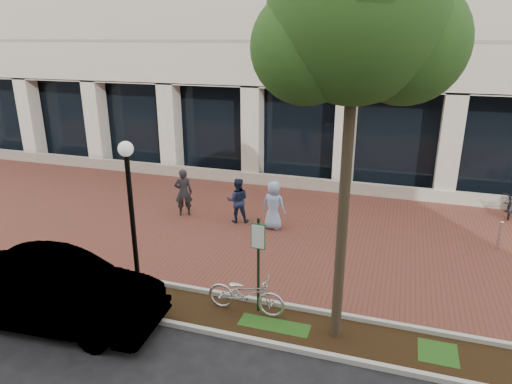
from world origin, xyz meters
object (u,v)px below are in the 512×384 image
(bollard, at_px, (500,235))
(pedestrian_mid, at_px, (238,200))
(pedestrian_right, at_px, (274,205))
(parking_sign, at_px, (258,254))
(locked_bicycle, at_px, (246,293))
(lamppost, at_px, (132,211))
(pedestrian_left, at_px, (183,192))
(street_tree, at_px, (359,27))
(sedan_near_curb, at_px, (55,292))

(bollard, bearing_deg, pedestrian_mid, -177.29)
(pedestrian_right, bearing_deg, pedestrian_mid, 2.77)
(parking_sign, height_order, bollard, parking_sign)
(locked_bicycle, height_order, pedestrian_mid, pedestrian_mid)
(parking_sign, relative_size, lamppost, 0.61)
(parking_sign, distance_m, pedestrian_left, 6.74)
(parking_sign, bearing_deg, street_tree, -6.92)
(bollard, bearing_deg, street_tree, -125.15)
(pedestrian_right, bearing_deg, locked_bicycle, 108.65)
(street_tree, bearing_deg, locked_bicycle, 174.59)
(lamppost, height_order, pedestrian_mid, lamppost)
(parking_sign, distance_m, sedan_near_curb, 4.62)
(street_tree, xyz_separation_m, pedestrian_right, (-2.93, 5.18, -5.51))
(sedan_near_curb, bearing_deg, pedestrian_right, -29.65)
(lamppost, xyz_separation_m, pedestrian_mid, (0.81, 5.15, -1.43))
(street_tree, relative_size, pedestrian_right, 4.88)
(pedestrian_left, relative_size, pedestrian_right, 1.04)
(pedestrian_right, bearing_deg, pedestrian_left, 7.26)
(pedestrian_left, height_order, pedestrian_mid, pedestrian_left)
(street_tree, distance_m, pedestrian_right, 8.11)
(pedestrian_left, height_order, sedan_near_curb, pedestrian_left)
(pedestrian_mid, relative_size, pedestrian_right, 0.95)
(pedestrian_left, relative_size, bollard, 1.85)
(parking_sign, bearing_deg, lamppost, -175.72)
(locked_bicycle, distance_m, pedestrian_left, 6.63)
(lamppost, xyz_separation_m, locked_bicycle, (2.90, 0.00, -1.73))
(parking_sign, relative_size, pedestrian_left, 1.37)
(pedestrian_right, bearing_deg, lamppost, 76.71)
(parking_sign, height_order, street_tree, street_tree)
(lamppost, height_order, sedan_near_curb, lamppost)
(pedestrian_mid, bearing_deg, pedestrian_right, 153.79)
(street_tree, distance_m, sedan_near_curb, 8.39)
(sedan_near_curb, bearing_deg, locked_bicycle, -70.57)
(locked_bicycle, height_order, sedan_near_curb, sedan_near_curb)
(pedestrian_right, bearing_deg, bollard, -165.12)
(lamppost, bearing_deg, pedestrian_mid, 81.08)
(locked_bicycle, bearing_deg, lamppost, 90.10)
(pedestrian_mid, xyz_separation_m, sedan_near_curb, (-1.83, -6.86, 0.00))
(pedestrian_right, distance_m, sedan_near_curb, 7.40)
(parking_sign, bearing_deg, pedestrian_right, 104.00)
(pedestrian_left, relative_size, pedestrian_mid, 1.09)
(parking_sign, height_order, pedestrian_left, parking_sign)
(pedestrian_right, bearing_deg, parking_sign, 111.87)
(bollard, xyz_separation_m, sedan_near_curb, (-10.16, -7.25, 0.32))
(parking_sign, distance_m, lamppost, 3.24)
(parking_sign, height_order, pedestrian_mid, parking_sign)
(locked_bicycle, distance_m, bollard, 8.35)
(street_tree, height_order, sedan_near_curb, street_tree)
(street_tree, xyz_separation_m, locked_bicycle, (-2.20, 0.21, -5.85))
(pedestrian_mid, bearing_deg, sedan_near_curb, 56.28)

